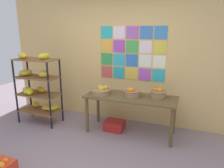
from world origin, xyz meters
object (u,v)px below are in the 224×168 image
fruit_basket_back_left (101,91)px  produce_crate_under_table (114,125)px  fruit_basket_right (158,93)px  display_table (131,101)px  banana_shelf_unit (37,86)px  fruit_basket_back_right (132,92)px

fruit_basket_back_left → produce_crate_under_table: fruit_basket_back_left is taller
fruit_basket_back_left → produce_crate_under_table: 0.75m
fruit_basket_right → fruit_basket_back_left: size_ratio=0.79×
display_table → fruit_basket_back_left: (-0.57, -0.05, 0.15)m
display_table → produce_crate_under_table: display_table is taller
display_table → produce_crate_under_table: (-0.32, 0.01, -0.55)m
fruit_basket_right → fruit_basket_back_left: fruit_basket_right is taller
display_table → fruit_basket_right: 0.52m
banana_shelf_unit → fruit_basket_back_right: bearing=5.0°
display_table → fruit_basket_back_left: bearing=-174.7°
banana_shelf_unit → produce_crate_under_table: bearing=7.0°
fruit_basket_back_left → produce_crate_under_table: (0.25, 0.06, -0.70)m
fruit_basket_back_left → produce_crate_under_table: size_ratio=0.99×
fruit_basket_right → fruit_basket_back_left: (-1.05, -0.16, -0.02)m
banana_shelf_unit → fruit_basket_right: 2.45m
fruit_basket_back_right → produce_crate_under_table: (-0.35, 0.03, -0.72)m
banana_shelf_unit → display_table: (1.95, 0.19, -0.16)m
fruit_basket_back_right → produce_crate_under_table: fruit_basket_back_right is taller
fruit_basket_right → fruit_basket_back_left: 1.06m
banana_shelf_unit → produce_crate_under_table: banana_shelf_unit is taller
display_table → fruit_basket_right: (0.48, 0.11, 0.17)m
fruit_basket_back_left → fruit_basket_back_right: bearing=3.3°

